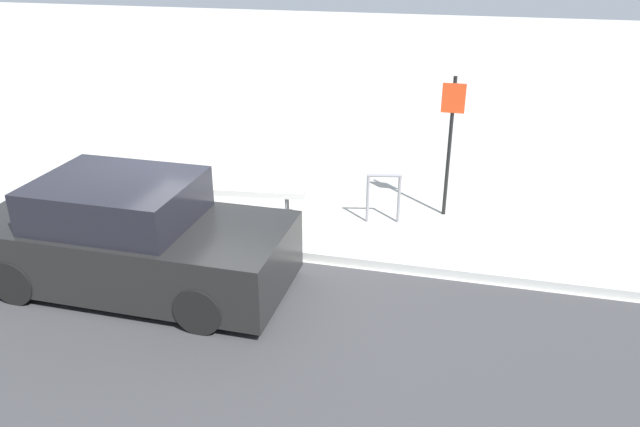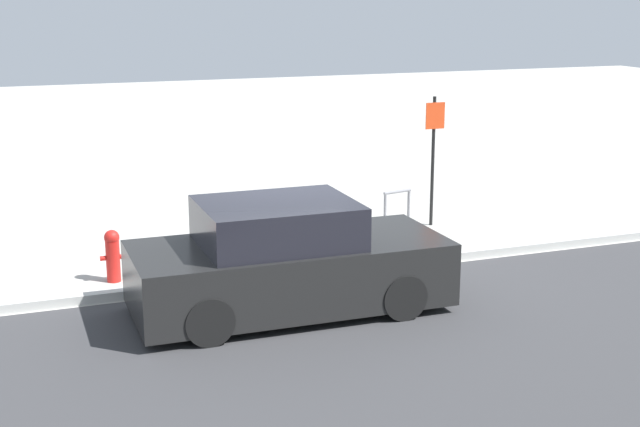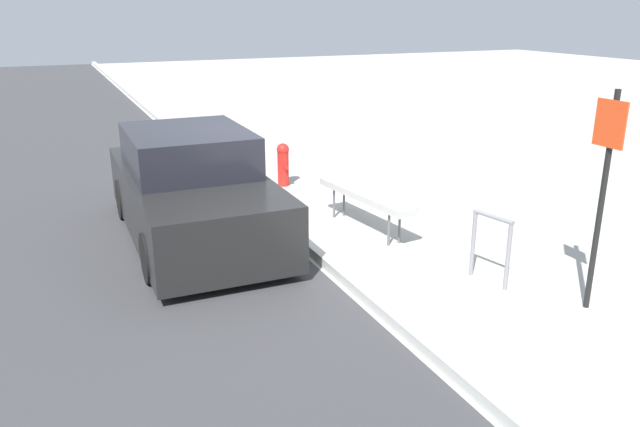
% 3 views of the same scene
% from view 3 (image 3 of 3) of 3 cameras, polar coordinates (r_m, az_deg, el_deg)
% --- Properties ---
extents(ground_plane, '(60.00, 60.00, 0.00)m').
position_cam_3_polar(ground_plane, '(8.78, -2.57, -1.92)').
color(ground_plane, '#ADAAA3').
extents(curb, '(60.00, 0.20, 0.13)m').
position_cam_3_polar(curb, '(8.76, -2.58, -1.52)').
color(curb, '#B7B7B2').
rests_on(curb, ground_plane).
extents(bench, '(1.97, 0.56, 0.56)m').
position_cam_3_polar(bench, '(8.83, 4.16, 1.62)').
color(bench, '#515156').
rests_on(bench, ground_plane).
extents(bike_rack, '(0.55, 0.16, 0.83)m').
position_cam_3_polar(bike_rack, '(7.37, 15.36, -2.48)').
color(bike_rack, gray).
rests_on(bike_rack, ground_plane).
extents(sign_post, '(0.36, 0.08, 2.30)m').
position_cam_3_polar(sign_post, '(6.83, 24.50, 2.64)').
color(sign_post, black).
rests_on(sign_post, ground_plane).
extents(fire_hydrant, '(0.36, 0.22, 0.77)m').
position_cam_3_polar(fire_hydrant, '(11.10, -3.40, 4.62)').
color(fire_hydrant, red).
rests_on(fire_hydrant, ground_plane).
extents(parked_car_near, '(4.07, 1.79, 1.48)m').
position_cam_3_polar(parked_car_near, '(8.66, -11.58, 2.07)').
color(parked_car_near, black).
rests_on(parked_car_near, ground_plane).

